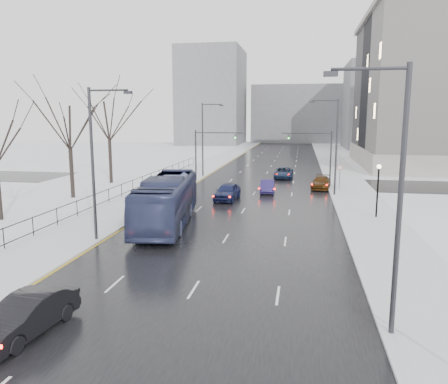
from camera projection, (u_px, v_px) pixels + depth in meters
The scene contains 26 objects.
road at pixel (268, 171), 66.41m from camera, with size 16.00×150.00×0.04m, color black.
cross_road at pixel (261, 183), 54.77m from camera, with size 130.00×10.00×0.04m, color black.
sidewalk_left at pixel (201, 169), 68.21m from camera, with size 5.00×150.00×0.16m, color silver.
sidewalk_right at pixel (339, 172), 64.59m from camera, with size 5.00×150.00×0.16m, color silver.
park_strip at pixel (143, 168), 69.84m from camera, with size 14.00×150.00×0.12m, color white.
tree_park_c at pixel (1, 221), 34.67m from camera, with size 8.05×8.05×11.50m, color black, non-canonical shape.
tree_park_d at pixel (73, 198), 44.25m from camera, with size 8.75×8.75×12.50m, color black, non-canonical shape.
tree_park_e at pixel (111, 184), 54.02m from camera, with size 9.45×9.45×13.50m, color black, non-canonical shape.
iron_fence at pixel (99, 198), 39.39m from camera, with size 0.06×70.00×1.30m.
streetlight_r_near at pixel (394, 189), 15.54m from camera, with size 2.95×0.25×10.00m.
streetlight_r_mid at pixel (334, 142), 44.65m from camera, with size 2.95×0.25×10.00m.
streetlight_l_near at pixel (96, 157), 28.05m from camera, with size 2.95×0.25×10.00m.
streetlight_l_far at pixel (204, 136), 59.10m from camera, with size 2.95×0.25×10.00m.
lamppost_r_mid at pixel (378, 183), 34.91m from camera, with size 0.36×0.36×4.28m.
mast_signal_right at pixel (322, 151), 52.81m from camera, with size 6.10×0.33×6.50m.
mast_signal_left at pixel (204, 149), 55.33m from camera, with size 6.10×0.33×6.50m.
no_uturn_sign at pixel (340, 170), 48.91m from camera, with size 0.60×0.06×2.70m.
bldg_far_right at pixel (393, 106), 113.09m from camera, with size 24.00×20.00×22.00m, color slate.
bldg_far_left at pixel (212, 97), 130.88m from camera, with size 18.00×22.00×28.00m, color slate.
bldg_far_center at pixel (300, 114), 141.82m from camera, with size 30.00×18.00×18.00m, color slate.
sedan_left_near at pixel (26, 316), 16.40m from camera, with size 1.59×4.57×1.51m, color black.
bus at pixel (167, 200), 33.16m from camera, with size 3.11×13.27×3.70m, color navy.
sedan_center_near at pixel (227, 192), 43.08m from camera, with size 1.99×4.94×1.68m, color #171E47.
sedan_right_near at pixel (267, 186), 47.25m from camera, with size 1.46×4.20×1.38m, color navy.
sedan_right_cross at pixel (284, 173), 58.52m from camera, with size 2.37×5.14×1.43m, color #172847.
sedan_right_far at pixel (321, 183), 49.90m from camera, with size 1.96×4.81×1.40m, color #42250B.
Camera 1 is at (4.87, -6.15, 8.17)m, focal length 35.00 mm.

